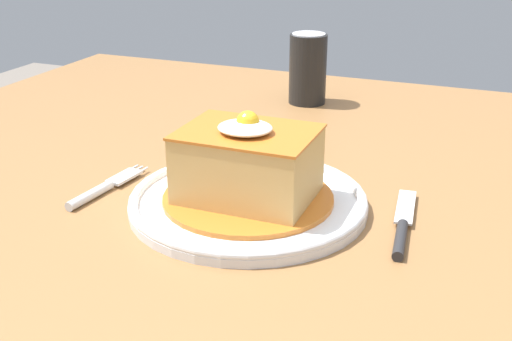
# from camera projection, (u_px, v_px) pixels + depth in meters

# --- Properties ---
(dining_table) EXTENTS (1.31, 1.07, 0.75)m
(dining_table) POSITION_uv_depth(u_px,v_px,m) (279.00, 238.00, 0.89)
(dining_table) COLOR olive
(dining_table) RESTS_ON ground_plane
(main_plate) EXTENTS (0.28, 0.28, 0.02)m
(main_plate) POSITION_uv_depth(u_px,v_px,m) (250.00, 201.00, 0.76)
(main_plate) COLOR white
(main_plate) RESTS_ON dining_table
(sandwich_meal) EXTENTS (0.20, 0.20, 0.11)m
(sandwich_meal) POSITION_uv_depth(u_px,v_px,m) (249.00, 168.00, 0.74)
(sandwich_meal) COLOR #C66B23
(sandwich_meal) RESTS_ON main_plate
(fork) EXTENTS (0.03, 0.14, 0.01)m
(fork) POSITION_uv_depth(u_px,v_px,m) (102.00, 189.00, 0.79)
(fork) COLOR silver
(fork) RESTS_ON dining_table
(knife) EXTENTS (0.03, 0.17, 0.01)m
(knife) POSITION_uv_depth(u_px,v_px,m) (402.00, 230.00, 0.70)
(knife) COLOR #262628
(knife) RESTS_ON dining_table
(soda_can) EXTENTS (0.07, 0.07, 0.12)m
(soda_can) POSITION_uv_depth(u_px,v_px,m) (308.00, 69.00, 1.14)
(soda_can) COLOR black
(soda_can) RESTS_ON dining_table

